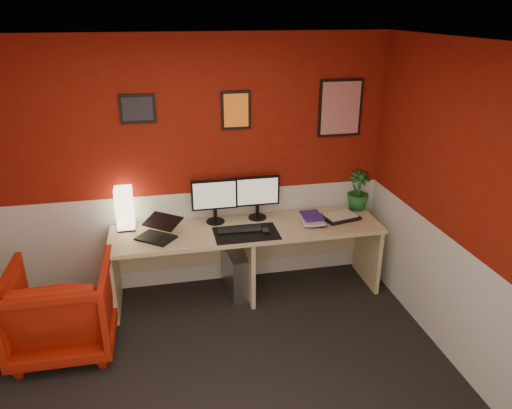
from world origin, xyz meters
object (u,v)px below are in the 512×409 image
(laptop, at_px, (155,228))
(pc_tower, at_px, (237,273))
(desk, at_px, (248,261))
(shoji_lamp, at_px, (125,210))
(monitor_right, at_px, (257,191))
(armchair, at_px, (62,308))
(monitor_left, at_px, (215,195))
(zen_tray, at_px, (340,217))
(potted_plant, at_px, (358,190))

(laptop, relative_size, pc_tower, 0.73)
(desk, relative_size, shoji_lamp, 6.50)
(monitor_right, distance_m, armchair, 2.04)
(monitor_left, height_order, monitor_right, same)
(monitor_right, height_order, zen_tray, monitor_right)
(shoji_lamp, bearing_deg, zen_tray, -4.99)
(desk, height_order, armchair, armchair)
(monitor_right, bearing_deg, pc_tower, -144.88)
(zen_tray, bearing_deg, armchair, -168.77)
(pc_tower, relative_size, armchair, 0.54)
(pc_tower, bearing_deg, monitor_right, 29.25)
(monitor_right, bearing_deg, monitor_left, -177.77)
(zen_tray, distance_m, armchair, 2.69)
(monitor_left, height_order, potted_plant, monitor_left)
(laptop, distance_m, monitor_right, 1.06)
(zen_tray, distance_m, potted_plant, 0.38)
(desk, height_order, zen_tray, zen_tray)
(laptop, xyz_separation_m, monitor_right, (1.01, 0.27, 0.18))
(laptop, relative_size, armchair, 0.39)
(desk, distance_m, pc_tower, 0.18)
(desk, relative_size, zen_tray, 7.43)
(monitor_right, relative_size, armchair, 0.69)
(shoji_lamp, height_order, monitor_left, monitor_left)
(monitor_left, height_order, armchair, monitor_left)
(zen_tray, height_order, pc_tower, zen_tray)
(desk, height_order, shoji_lamp, shoji_lamp)
(desk, distance_m, zen_tray, 1.03)
(shoji_lamp, distance_m, pc_tower, 1.26)
(desk, distance_m, monitor_right, 0.70)
(monitor_right, relative_size, zen_tray, 1.66)
(desk, xyz_separation_m, potted_plant, (1.21, 0.23, 0.57))
(monitor_right, height_order, potted_plant, monitor_right)
(potted_plant, height_order, armchair, potted_plant)
(desk, relative_size, pc_tower, 5.78)
(potted_plant, bearing_deg, shoji_lamp, -179.62)
(zen_tray, xyz_separation_m, armchair, (-2.62, -0.52, -0.36))
(zen_tray, bearing_deg, desk, -178.15)
(monitor_left, bearing_deg, armchair, -153.69)
(shoji_lamp, relative_size, monitor_right, 0.69)
(monitor_right, distance_m, potted_plant, 1.07)
(monitor_left, bearing_deg, desk, -34.32)
(shoji_lamp, xyz_separation_m, monitor_right, (1.27, -0.00, 0.09))
(monitor_left, relative_size, armchair, 0.69)
(zen_tray, relative_size, pc_tower, 0.78)
(shoji_lamp, distance_m, armchair, 1.04)
(laptop, distance_m, potted_plant, 2.10)
(laptop, relative_size, monitor_left, 0.57)
(shoji_lamp, relative_size, laptop, 1.21)
(potted_plant, bearing_deg, pc_tower, -171.87)
(monitor_left, height_order, pc_tower, monitor_left)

